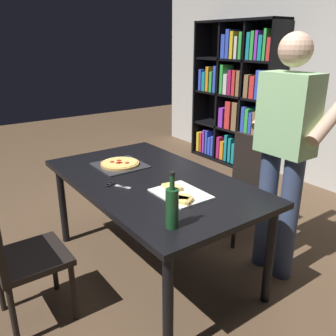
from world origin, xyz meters
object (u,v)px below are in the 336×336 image
Objects in this scene: chair_near_camera at (15,251)px; bookshelf at (238,100)px; person_serving_pizza at (286,146)px; pepperoni_pizza_on_tray at (120,164)px; wine_bottle at (172,207)px; dining_table at (151,187)px; kitchen_scissors at (114,185)px; chair_far_side at (243,180)px.

chair_near_camera is 3.66m from bookshelf.
chair_near_camera is 0.51× the size of person_serving_pizza.
pepperoni_pizza_on_tray is 1.16× the size of wine_bottle.
bookshelf is 2.64m from pepperoni_pizza_on_tray.
person_serving_pizza is at bearing 72.03° from chair_near_camera.
chair_near_camera reaches higher than pepperoni_pizza_on_tray.
bookshelf is at bearing 120.85° from dining_table.
bookshelf is 3.38m from wine_bottle.
wine_bottle reaches higher than kitchen_scissors.
pepperoni_pizza_on_tray is (-0.38, 0.93, 0.25)m from chair_near_camera.
dining_table is 0.98× the size of person_serving_pizza.
person_serving_pizza is (0.56, 1.74, 0.49)m from chair_near_camera.
dining_table is 0.88× the size of bookshelf.
chair_near_camera is 2.47× the size of pepperoni_pizza_on_tray.
bookshelf is 6.17× the size of wine_bottle.
pepperoni_pizza_on_tray is at bearing -139.25° from person_serving_pizza.
wine_bottle is 0.70m from kitchen_scissors.
chair_near_camera is 1.96m from chair_far_side.
kitchen_scissors is (-0.70, 0.02, -0.11)m from wine_bottle.
person_serving_pizza is at bearing 60.10° from kitchen_scissors.
person_serving_pizza reaches higher than chair_near_camera.
dining_table is 1.00m from person_serving_pizza.
wine_bottle is at bearing -24.51° from dining_table.
chair_near_camera is 4.63× the size of kitchen_scissors.
person_serving_pizza reaches higher than kitchen_scissors.
chair_far_side is at bearing 88.44° from kitchen_scissors.
person_serving_pizza is 1.26m from pepperoni_pizza_on_tray.
person_serving_pizza is at bearing 53.39° from dining_table.
bookshelf is at bearing 127.86° from wine_bottle.
pepperoni_pizza_on_tray is 0.41m from kitchen_scissors.
chair_near_camera is at bearing -90.00° from dining_table.
bookshelf reaches higher than chair_far_side.
bookshelf is at bearing 140.86° from person_serving_pizza.
dining_table is 0.75m from wine_bottle.
chair_near_camera and chair_far_side have the same top height.
chair_near_camera is 1.00× the size of chair_far_side.
dining_table is 0.39m from pepperoni_pizza_on_tray.
bookshelf is at bearing 112.91° from chair_near_camera.
dining_table is at bearing 155.49° from wine_bottle.
kitchen_scissors is (-0.03, -1.26, 0.24)m from chair_far_side.
kitchen_scissors is at bearing 92.82° from chair_near_camera.
chair_near_camera is 0.74m from kitchen_scissors.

